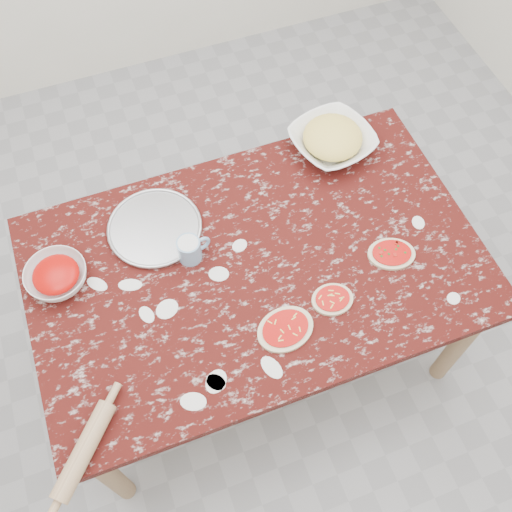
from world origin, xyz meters
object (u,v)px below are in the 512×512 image
object	(u,v)px
flour_mug	(190,249)
cheese_bowl	(332,141)
worktable	(256,274)
sauce_bowl	(57,276)
rolling_pin	(84,451)
pizza_tray	(155,228)

from	to	relation	value
flour_mug	cheese_bowl	bearing A→B (deg)	23.02
cheese_bowl	worktable	bearing A→B (deg)	-139.99
worktable	sauce_bowl	world-z (taller)	sauce_bowl
rolling_pin	pizza_tray	bearing A→B (deg)	59.77
pizza_tray	cheese_bowl	world-z (taller)	cheese_bowl
sauce_bowl	rolling_pin	size ratio (longest dim) A/B	0.72
worktable	cheese_bowl	distance (m)	0.62
pizza_tray	flour_mug	world-z (taller)	flour_mug
pizza_tray	cheese_bowl	bearing A→B (deg)	9.56
pizza_tray	cheese_bowl	distance (m)	0.78
pizza_tray	sauce_bowl	xyz separation A→B (m)	(-0.37, -0.09, 0.03)
pizza_tray	sauce_bowl	size ratio (longest dim) A/B	1.58
worktable	sauce_bowl	bearing A→B (deg)	165.47
rolling_pin	worktable	bearing A→B (deg)	31.60
rolling_pin	sauce_bowl	bearing A→B (deg)	86.53
pizza_tray	rolling_pin	size ratio (longest dim) A/B	1.14
flour_mug	worktable	bearing A→B (deg)	-27.34
worktable	sauce_bowl	distance (m)	0.70
pizza_tray	rolling_pin	bearing A→B (deg)	-120.23
sauce_bowl	rolling_pin	bearing A→B (deg)	-93.47
worktable	sauce_bowl	size ratio (longest dim) A/B	7.47
cheese_bowl	rolling_pin	bearing A→B (deg)	-144.82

